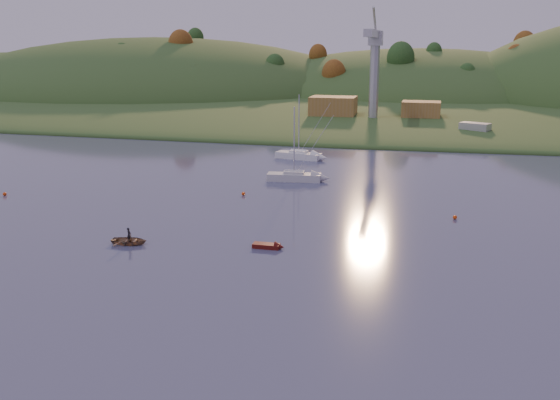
% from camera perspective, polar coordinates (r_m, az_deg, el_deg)
% --- Properties ---
extents(far_shore, '(620.00, 220.00, 1.50)m').
position_cam_1_polar(far_shore, '(260.16, 10.35, 9.58)').
color(far_shore, '#284A1D').
rests_on(far_shore, ground).
extents(shore_slope, '(640.00, 150.00, 7.00)m').
position_cam_1_polar(shore_slope, '(195.57, 9.12, 8.17)').
color(shore_slope, '#284A1D').
rests_on(shore_slope, ground).
extents(hill_left_far, '(120.00, 100.00, 32.00)m').
position_cam_1_polar(hill_left_far, '(301.21, -22.33, 9.37)').
color(hill_left_far, '#284A1D').
rests_on(hill_left_far, ground).
extents(hill_left, '(170.00, 140.00, 44.00)m').
position_cam_1_polar(hill_left, '(252.89, -11.20, 9.41)').
color(hill_left, '#284A1D').
rests_on(hill_left, ground).
extents(hill_center, '(140.00, 120.00, 36.00)m').
position_cam_1_polar(hill_center, '(239.82, 12.45, 9.10)').
color(hill_center, '#284A1D').
rests_on(hill_center, ground).
extents(hillside_trees, '(280.00, 50.00, 32.00)m').
position_cam_1_polar(hillside_trees, '(215.42, 9.58, 8.69)').
color(hillside_trees, '#18431A').
rests_on(hillside_trees, ground).
extents(wharf, '(42.00, 16.00, 2.40)m').
position_cam_1_polar(wharf, '(152.45, 9.66, 6.93)').
color(wharf, slate).
rests_on(wharf, ground).
extents(shed_west, '(11.00, 8.00, 4.80)m').
position_cam_1_polar(shed_west, '(154.49, 4.88, 8.51)').
color(shed_west, olive).
rests_on(shed_west, wharf).
extents(shed_east, '(9.00, 7.00, 4.00)m').
position_cam_1_polar(shed_east, '(153.73, 12.77, 8.04)').
color(shed_east, olive).
rests_on(shed_east, wharf).
extents(dock_crane, '(3.20, 28.00, 20.30)m').
position_cam_1_polar(dock_crane, '(147.96, 8.62, 12.96)').
color(dock_crane, '#B7B7BC').
rests_on(dock_crane, wharf).
extents(sailboat_near, '(8.13, 3.19, 10.99)m').
position_cam_1_polar(sailboat_near, '(92.78, 1.29, 2.20)').
color(sailboat_near, silver).
rests_on(sailboat_near, ground).
extents(sailboat_far, '(8.48, 4.20, 11.29)m').
position_cam_1_polar(sailboat_far, '(110.57, 1.72, 4.16)').
color(sailboat_far, white).
rests_on(sailboat_far, ground).
extents(canoe, '(3.89, 2.94, 0.76)m').
position_cam_1_polar(canoe, '(65.64, -13.62, -3.62)').
color(canoe, '#86674A').
rests_on(canoe, ground).
extents(paddler, '(0.40, 0.57, 1.49)m').
position_cam_1_polar(paddler, '(65.53, -13.63, -3.32)').
color(paddler, black).
rests_on(paddler, ground).
extents(red_tender, '(3.19, 1.10, 1.09)m').
position_cam_1_polar(red_tender, '(62.52, -0.71, -4.25)').
color(red_tender, '#54110C').
rests_on(red_tender, ground).
extents(work_vessel, '(14.86, 10.49, 3.61)m').
position_cam_1_polar(work_vessel, '(138.48, 17.35, 5.80)').
color(work_vessel, slate).
rests_on(work_vessel, ground).
extents(buoy_0, '(0.50, 0.50, 0.50)m').
position_cam_1_polar(buoy_0, '(75.46, 15.70, -1.53)').
color(buoy_0, '#EA470C').
rests_on(buoy_0, ground).
extents(buoy_1, '(0.50, 0.50, 0.50)m').
position_cam_1_polar(buoy_1, '(91.55, -23.87, 0.50)').
color(buoy_1, '#EA470C').
rests_on(buoy_1, ground).
extents(buoy_2, '(0.50, 0.50, 0.50)m').
position_cam_1_polar(buoy_2, '(84.06, -3.36, 0.58)').
color(buoy_2, '#EA470C').
rests_on(buoy_2, ground).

